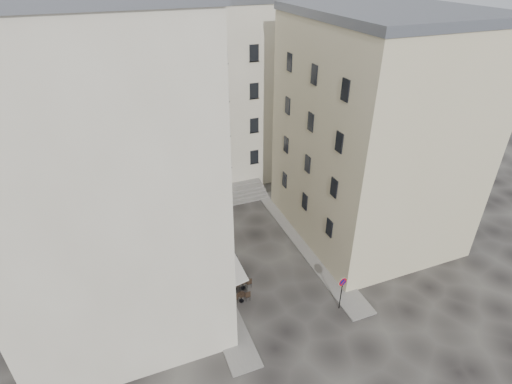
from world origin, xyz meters
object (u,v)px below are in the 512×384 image
no_parking_sign (342,287)px  bistro_table_a (241,297)px  pedestrian (235,264)px  bistro_table_b (243,284)px

no_parking_sign → bistro_table_a: (-6.27, 3.17, -1.55)m
bistro_table_a → no_parking_sign: bearing=-26.8°
bistro_table_a → pedestrian: bearing=79.0°
bistro_table_b → pedestrian: 1.92m
no_parking_sign → bistro_table_b: (-5.72, 4.38, -1.54)m
no_parking_sign → pedestrian: (-5.67, 6.25, -1.13)m
no_parking_sign → pedestrian: size_ratio=1.62×
no_parking_sign → bistro_table_a: bearing=145.3°
bistro_table_a → pedestrian: size_ratio=0.73×
no_parking_sign → bistro_table_a: 7.20m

